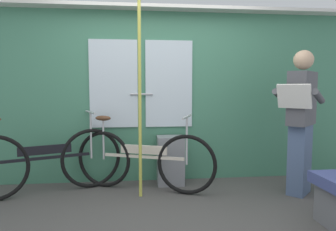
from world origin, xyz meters
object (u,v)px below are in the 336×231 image
at_px(bicycle_near_door, 143,160).
at_px(trash_bin_by_wall, 170,160).
at_px(bicycle_leaning_behind, 45,161).
at_px(passenger_reading_newspaper, 301,119).
at_px(handrail_pole, 140,99).

bearing_deg(bicycle_near_door, trash_bin_by_wall, 52.09).
xyz_separation_m(bicycle_near_door, bicycle_leaning_behind, (-1.10, -0.02, 0.02)).
bearing_deg(bicycle_leaning_behind, passenger_reading_newspaper, -26.92).
bearing_deg(handrail_pole, bicycle_leaning_behind, 170.80).
bearing_deg(bicycle_leaning_behind, handrail_pole, -30.46).
relative_size(bicycle_leaning_behind, handrail_pole, 0.76).
relative_size(bicycle_near_door, trash_bin_by_wall, 2.67).
bearing_deg(handrail_pole, trash_bin_by_wall, 46.46).
height_order(bicycle_leaning_behind, trash_bin_by_wall, bicycle_leaning_behind).
relative_size(bicycle_near_door, handrail_pole, 0.74).
bearing_deg(passenger_reading_newspaper, bicycle_leaning_behind, -49.50).
distance_m(bicycle_near_door, passenger_reading_newspaper, 1.85).
distance_m(passenger_reading_newspaper, trash_bin_by_wall, 1.60).
bearing_deg(bicycle_leaning_behind, trash_bin_by_wall, -12.32).
xyz_separation_m(trash_bin_by_wall, handrail_pole, (-0.38, -0.40, 0.78)).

